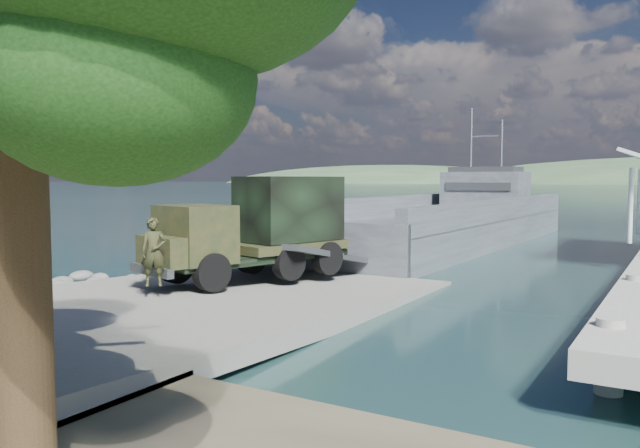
{
  "coord_description": "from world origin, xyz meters",
  "views": [
    {
      "loc": [
        12.57,
        -14.25,
        3.91
      ],
      "look_at": [
        0.51,
        6.0,
        2.21
      ],
      "focal_mm": 35.0,
      "sensor_mm": 36.0,
      "label": 1
    }
  ],
  "objects_px": {
    "military_truck": "(260,228)",
    "overhang_tree": "(21,38)",
    "landing_craft": "(437,230)",
    "soldier": "(154,266)"
  },
  "relations": [
    {
      "from": "military_truck",
      "to": "overhang_tree",
      "type": "xyz_separation_m",
      "value": [
        6.66,
        -13.21,
        3.13
      ]
    },
    {
      "from": "soldier",
      "to": "overhang_tree",
      "type": "height_order",
      "value": "overhang_tree"
    },
    {
      "from": "landing_craft",
      "to": "overhang_tree",
      "type": "bearing_deg",
      "value": -76.32
    },
    {
      "from": "soldier",
      "to": "overhang_tree",
      "type": "distance_m",
      "value": 11.71
    },
    {
      "from": "landing_craft",
      "to": "military_truck",
      "type": "distance_m",
      "value": 18.81
    },
    {
      "from": "overhang_tree",
      "to": "military_truck",
      "type": "bearing_deg",
      "value": 116.77
    },
    {
      "from": "landing_craft",
      "to": "military_truck",
      "type": "relative_size",
      "value": 4.25
    },
    {
      "from": "landing_craft",
      "to": "military_truck",
      "type": "height_order",
      "value": "landing_craft"
    },
    {
      "from": "landing_craft",
      "to": "military_truck",
      "type": "bearing_deg",
      "value": -87.45
    },
    {
      "from": "soldier",
      "to": "overhang_tree",
      "type": "xyz_separation_m",
      "value": [
        6.97,
        -8.57,
        3.9
      ]
    }
  ]
}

